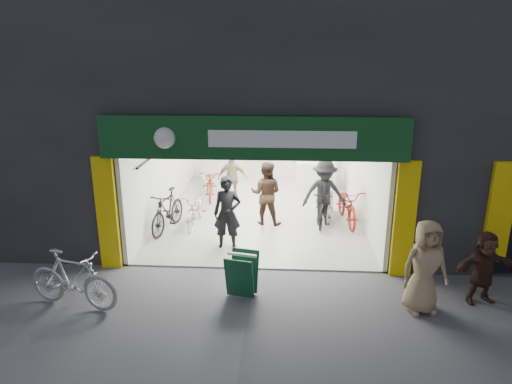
# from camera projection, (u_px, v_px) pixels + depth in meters

# --- Properties ---
(ground) EXTENTS (60.00, 60.00, 0.00)m
(ground) POSITION_uv_depth(u_px,v_px,m) (253.00, 269.00, 10.37)
(ground) COLOR #56565B
(ground) RESTS_ON ground
(building) EXTENTS (17.00, 10.27, 8.00)m
(building) POSITION_uv_depth(u_px,v_px,m) (294.00, 67.00, 13.82)
(building) COLOR #232326
(building) RESTS_ON ground
(bike_left_front) EXTENTS (0.73, 1.84, 0.95)m
(bike_left_front) POSITION_uv_depth(u_px,v_px,m) (197.00, 209.00, 12.97)
(bike_left_front) COLOR #B3B2B7
(bike_left_front) RESTS_ON ground
(bike_left_midfront) EXTENTS (0.92, 2.01, 1.16)m
(bike_left_midfront) POSITION_uv_depth(u_px,v_px,m) (168.00, 211.00, 12.46)
(bike_left_midfront) COLOR black
(bike_left_midfront) RESTS_ON ground
(bike_left_midback) EXTENTS (0.96, 2.00, 1.01)m
(bike_left_midback) POSITION_uv_depth(u_px,v_px,m) (210.00, 184.00, 15.34)
(bike_left_midback) COLOR maroon
(bike_left_midback) RESTS_ON ground
(bike_left_back) EXTENTS (0.80, 1.75, 1.01)m
(bike_left_back) POSITION_uv_depth(u_px,v_px,m) (203.00, 172.00, 16.92)
(bike_left_back) COLOR silver
(bike_left_back) RESTS_ON ground
(bike_right_front) EXTENTS (0.81, 1.82, 1.06)m
(bike_right_front) POSITION_uv_depth(u_px,v_px,m) (323.00, 207.00, 12.96)
(bike_right_front) COLOR black
(bike_right_front) RESTS_ON ground
(bike_right_mid) EXTENTS (0.91, 2.13, 1.09)m
(bike_right_mid) POSITION_uv_depth(u_px,v_px,m) (347.00, 205.00, 13.06)
(bike_right_mid) COLOR maroon
(bike_right_mid) RESTS_ON ground
(bike_right_back) EXTENTS (0.77, 1.70, 0.99)m
(bike_right_back) POSITION_uv_depth(u_px,v_px,m) (330.00, 203.00, 13.44)
(bike_right_back) COLOR #B6B6BB
(bike_right_back) RESTS_ON ground
(parked_bike) EXTENTS (2.01, 1.00, 1.16)m
(parked_bike) POSITION_uv_depth(u_px,v_px,m) (73.00, 279.00, 8.70)
(parked_bike) COLOR #AEAFB3
(parked_bike) RESTS_ON ground
(customer_a) EXTENTS (0.68, 0.45, 1.87)m
(customer_a) POSITION_uv_depth(u_px,v_px,m) (227.00, 213.00, 11.23)
(customer_a) COLOR black
(customer_a) RESTS_ON ground
(customer_b) EXTENTS (0.99, 0.82, 1.84)m
(customer_b) POSITION_uv_depth(u_px,v_px,m) (266.00, 194.00, 12.85)
(customer_b) COLOR #342217
(customer_b) RESTS_ON ground
(customer_c) EXTENTS (1.32, 0.87, 1.90)m
(customer_c) POSITION_uv_depth(u_px,v_px,m) (324.00, 194.00, 12.76)
(customer_c) COLOR black
(customer_c) RESTS_ON ground
(customer_d) EXTENTS (0.98, 0.46, 1.62)m
(customer_d) POSITION_uv_depth(u_px,v_px,m) (232.00, 178.00, 14.92)
(customer_d) COLOR olive
(customer_d) RESTS_ON ground
(pedestrian_near) EXTENTS (0.99, 0.74, 1.82)m
(pedestrian_near) POSITION_uv_depth(u_px,v_px,m) (425.00, 267.00, 8.46)
(pedestrian_near) COLOR #987C58
(pedestrian_near) RESTS_ON ground
(pedestrian_far) EXTENTS (1.43, 0.73, 1.47)m
(pedestrian_far) POSITION_uv_depth(u_px,v_px,m) (484.00, 268.00, 8.83)
(pedestrian_far) COLOR #372219
(pedestrian_far) RESTS_ON ground
(sandwich_board) EXTENTS (0.69, 0.70, 0.89)m
(sandwich_board) POSITION_uv_depth(u_px,v_px,m) (242.00, 273.00, 9.13)
(sandwich_board) COLOR #104228
(sandwich_board) RESTS_ON ground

